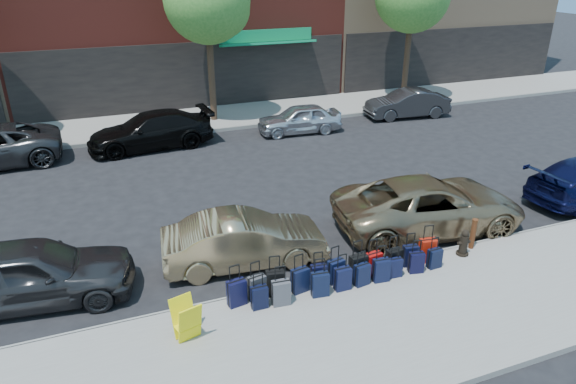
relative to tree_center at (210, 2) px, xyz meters
name	(u,v)px	position (x,y,z in m)	size (l,w,h in m)	color
ground	(269,205)	(-0.64, -9.50, -5.41)	(120.00, 120.00, 0.00)	black
sidewalk_near	(370,328)	(-0.64, -16.00, -5.34)	(60.00, 4.00, 0.15)	gray
sidewalk_far	(202,119)	(-0.64, 0.50, -5.34)	(60.00, 4.00, 0.15)	gray
curb_near	(329,277)	(-0.64, -13.98, -5.34)	(60.00, 0.08, 0.15)	gray
curb_far	(211,131)	(-0.64, -1.52, -5.34)	(60.00, 0.08, 0.15)	gray
tree_center	(210,2)	(0.00, 0.00, 0.00)	(3.80, 3.80, 7.27)	black
suitcase_front_0	(237,293)	(-3.06, -14.30, -4.95)	(0.44, 0.28, 0.99)	black
suitcase_front_1	(257,288)	(-2.58, -14.26, -4.96)	(0.43, 0.29, 0.95)	#36363A
suitcase_front_2	(275,283)	(-2.15, -14.26, -4.95)	(0.45, 0.30, 0.99)	black
suitcase_front_3	(300,280)	(-1.57, -14.34, -4.96)	(0.43, 0.29, 0.96)	black
suitcase_front_4	(318,275)	(-1.08, -14.27, -4.99)	(0.38, 0.24, 0.88)	black
suitcase_front_5	(336,271)	(-0.63, -14.28, -4.97)	(0.42, 0.28, 0.94)	black
suitcase_front_6	(358,267)	(-0.08, -14.35, -4.95)	(0.43, 0.26, 1.01)	black
suitcase_front_7	(373,264)	(0.34, -14.34, -4.96)	(0.42, 0.26, 0.96)	#970A09
suitcase_front_8	(393,260)	(0.91, -14.34, -4.97)	(0.41, 0.26, 0.93)	black
suitcase_front_9	(410,255)	(1.42, -14.30, -4.98)	(0.39, 0.25, 0.89)	black
suitcase_front_10	(428,250)	(1.93, -14.29, -4.95)	(0.44, 0.29, 1.00)	#9F190A
suitcase_back_1	(259,297)	(-2.63, -14.58, -4.99)	(0.36, 0.21, 0.86)	black
suitcase_back_2	(281,293)	(-2.14, -14.63, -4.97)	(0.42, 0.26, 0.95)	#434348
suitcase_back_4	(320,284)	(-1.20, -14.64, -4.97)	(0.42, 0.27, 0.93)	black
suitcase_back_5	(343,279)	(-0.62, -14.61, -4.98)	(0.38, 0.22, 0.90)	black
suitcase_back_6	(362,275)	(-0.11, -14.61, -4.99)	(0.39, 0.26, 0.87)	black
suitcase_back_7	(381,270)	(0.39, -14.63, -4.97)	(0.41, 0.26, 0.92)	black
suitcase_back_8	(395,267)	(0.80, -14.59, -5.02)	(0.34, 0.21, 0.78)	black
suitcase_back_9	(416,262)	(1.38, -14.61, -4.99)	(0.39, 0.28, 0.86)	black
suitcase_back_10	(434,258)	(1.93, -14.60, -5.01)	(0.35, 0.22, 0.82)	black
fire_hydrant	(464,243)	(2.99, -14.35, -4.93)	(0.36, 0.32, 0.71)	black
bollard	(473,233)	(3.42, -14.16, -4.82)	(0.16, 0.16, 0.85)	#38190C
display_rack	(187,320)	(-4.30, -14.99, -4.83)	(0.61, 0.64, 0.87)	yellow
car_near_0	(31,273)	(-7.27, -12.32, -4.65)	(1.79, 4.46, 1.52)	#313133
car_near_1	(245,240)	(-2.34, -12.51, -4.73)	(1.44, 4.13, 1.36)	tan
car_near_2	(429,205)	(3.13, -12.59, -4.65)	(2.52, 5.47, 1.52)	#917A59
car_far_1	(151,131)	(-3.40, -2.60, -4.68)	(2.05, 5.04, 1.46)	black
car_far_2	(299,119)	(3.06, -2.93, -4.78)	(1.50, 3.74, 1.27)	silver
car_far_3	(407,104)	(8.93, -2.53, -4.74)	(1.43, 4.09, 1.35)	#333335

